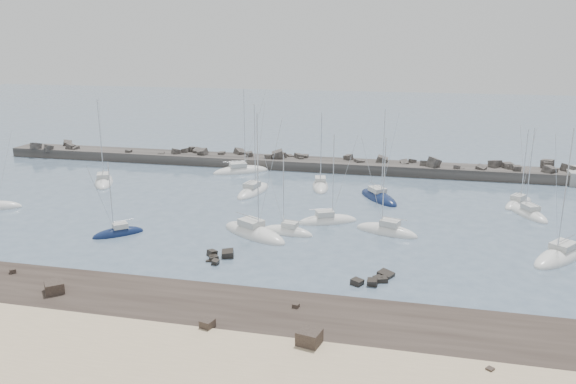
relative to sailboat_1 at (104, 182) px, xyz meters
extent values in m
plane|color=slate|center=(34.36, -19.03, -0.15)|extent=(400.00, 400.00, 0.00)
cube|color=#D0B790|center=(34.36, -51.03, -0.15)|extent=(140.00, 14.00, 1.00)
cube|color=black|center=(34.36, -41.03, -0.15)|extent=(140.00, 12.00, 0.70)
cube|color=black|center=(42.26, -38.41, 0.38)|extent=(0.67, 0.60, 0.36)
cube|color=black|center=(44.71, -44.62, 0.86)|extent=(2.11, 2.02, 1.32)
cube|color=black|center=(11.50, -37.45, 0.43)|extent=(0.91, 0.91, 0.45)
cube|color=black|center=(58.49, -45.18, 0.35)|extent=(0.72, 0.73, 0.29)
cube|color=black|center=(18.64, -40.51, 0.74)|extent=(2.63, 2.67, 1.09)
cube|color=black|center=(35.73, -43.87, 0.60)|extent=(1.26, 1.30, 0.79)
cube|color=black|center=(30.24, -29.06, -0.20)|extent=(0.86, 0.79, 0.54)
cube|color=black|center=(30.44, -28.27, -0.05)|extent=(1.15, 1.21, 0.87)
cube|color=black|center=(31.26, -29.75, 0.14)|extent=(0.88, 0.87, 0.77)
cube|color=black|center=(31.89, -27.31, 0.09)|extent=(1.69, 1.77, 1.35)
cube|color=black|center=(30.65, -28.55, -0.06)|extent=(1.42, 1.36, 0.92)
cube|color=black|center=(29.94, -27.29, 0.05)|extent=(1.36, 1.34, 1.02)
cube|color=black|center=(48.68, -31.32, 0.12)|extent=(1.09, 1.07, 1.09)
cube|color=black|center=(49.13, -29.74, 0.00)|extent=(1.22, 1.21, 0.62)
cube|color=black|center=(49.86, -28.61, -0.09)|extent=(2.00, 1.93, 1.00)
cube|color=black|center=(47.13, -31.39, 0.11)|extent=(1.48, 1.42, 0.70)
cube|color=black|center=(49.47, -30.03, -0.09)|extent=(1.57, 1.53, 0.86)
cube|color=#322F2D|center=(26.86, 18.97, 0.05)|extent=(115.00, 6.00, 3.20)
cube|color=#322F2D|center=(9.31, 20.47, 1.62)|extent=(2.17, 2.16, 2.14)
cube|color=#322F2D|center=(66.26, 20.15, 1.99)|extent=(2.66, 2.86, 2.04)
cube|color=#322F2D|center=(59.48, 17.20, 1.78)|extent=(1.22, 1.19, 1.13)
cube|color=#322F2D|center=(53.90, 18.73, 1.99)|extent=(1.66, 1.82, 1.28)
cube|color=#322F2D|center=(-25.36, 16.55, 2.17)|extent=(2.51, 2.80, 1.95)
cube|color=#322F2D|center=(68.54, 19.64, 1.84)|extent=(2.58, 2.62, 1.68)
cube|color=#322F2D|center=(69.61, 17.94, 1.92)|extent=(1.43, 1.40, 1.35)
cube|color=#322F2D|center=(75.29, 21.53, 2.11)|extent=(2.60, 2.42, 2.10)
cube|color=#322F2D|center=(2.46, 17.67, 1.49)|extent=(1.34, 1.34, 0.97)
cube|color=#322F2D|center=(50.30, 19.70, 1.62)|extent=(1.81, 2.08, 1.48)
cube|color=#322F2D|center=(-22.69, 16.55, 1.72)|extent=(2.16, 2.08, 1.40)
cube|color=#322F2D|center=(51.73, 20.54, 1.85)|extent=(1.59, 1.63, 1.10)
cube|color=#322F2D|center=(24.51, 18.27, 1.63)|extent=(1.48, 1.52, 1.50)
cube|color=#322F2D|center=(-17.32, 18.11, 1.63)|extent=(2.13, 2.17, 1.38)
cube|color=#322F2D|center=(10.92, 18.66, 2.08)|extent=(2.11, 2.16, 1.86)
cube|color=#322F2D|center=(-22.28, 16.43, 1.87)|extent=(2.05, 2.09, 1.82)
cube|color=#322F2D|center=(7.73, 21.00, 2.09)|extent=(1.53, 1.57, 1.16)
cube|color=#322F2D|center=(9.30, 21.38, 1.53)|extent=(2.25, 2.34, 1.71)
cube|color=#322F2D|center=(30.11, 20.10, 1.74)|extent=(2.31, 2.24, 1.60)
cube|color=#322F2D|center=(41.97, 18.84, 1.51)|extent=(2.35, 2.28, 1.38)
cube|color=#322F2D|center=(17.88, 21.11, 1.68)|extent=(3.20, 2.91, 2.43)
cube|color=#322F2D|center=(-21.25, 21.50, 2.00)|extent=(2.54, 2.45, 1.75)
cube|color=#322F2D|center=(26.44, 18.59, 2.13)|extent=(2.78, 2.48, 2.63)
cube|color=#322F2D|center=(78.55, 19.63, 2.06)|extent=(3.22, 3.18, 1.81)
cube|color=#322F2D|center=(28.16, 20.98, 1.43)|extent=(1.89, 1.76, 1.29)
cube|color=#322F2D|center=(39.74, 20.46, 2.03)|extent=(2.09, 1.83, 1.47)
cube|color=#322F2D|center=(74.99, 18.11, 1.82)|extent=(3.09, 2.89, 2.21)
cube|color=#322F2D|center=(14.51, 19.80, 1.60)|extent=(1.39, 1.49, 1.17)
cube|color=#322F2D|center=(31.48, 20.35, 1.78)|extent=(1.00, 1.21, 1.07)
cube|color=#322F2D|center=(26.82, 19.31, 1.76)|extent=(2.52, 2.39, 1.90)
cube|color=#322F2D|center=(30.47, 21.04, 1.58)|extent=(1.57, 1.61, 1.22)
cube|color=#322F2D|center=(5.35, 18.32, 1.89)|extent=(2.14, 2.19, 1.72)
cube|color=#322F2D|center=(6.59, 19.98, 1.86)|extent=(1.54, 1.45, 1.46)
cube|color=#322F2D|center=(68.60, 19.05, 1.85)|extent=(1.82, 2.00, 1.65)
cube|color=#322F2D|center=(14.56, 20.64, 1.34)|extent=(1.30, 1.29, 0.95)
cube|color=#322F2D|center=(-18.24, 18.12, 1.95)|extent=(2.02, 1.79, 1.78)
cube|color=#322F2D|center=(79.25, 17.73, 1.39)|extent=(1.65, 1.56, 1.20)
cube|color=#322F2D|center=(20.54, 19.06, 2.03)|extent=(1.63, 1.59, 1.35)
cube|color=#322F2D|center=(30.76, 19.09, 1.63)|extent=(1.37, 1.45, 0.75)
cube|color=#322F2D|center=(55.48, 17.75, 2.29)|extent=(2.92, 2.66, 2.51)
cube|color=#322F2D|center=(46.10, 20.16, 1.80)|extent=(2.33, 2.25, 1.98)
cube|color=#322F2D|center=(63.67, 17.84, 1.74)|extent=(2.19, 2.21, 1.53)
cube|color=#322F2D|center=(-4.62, 17.49, 1.64)|extent=(1.34, 1.24, 1.35)
cube|color=#322F2D|center=(60.35, 17.04, 1.26)|extent=(1.28, 1.35, 1.20)
cube|color=#322F2D|center=(-28.24, 19.69, 1.59)|extent=(2.08, 2.05, 1.26)
cube|color=#322F2D|center=(75.07, 20.96, 1.98)|extent=(1.72, 1.99, 1.90)
ellipsoid|color=white|center=(-0.01, 0.02, -0.10)|extent=(7.19, 10.07, 2.43)
cube|color=beige|center=(0.21, -0.41, 1.31)|extent=(3.01, 3.34, 0.76)
cylinder|color=silver|center=(-0.37, 0.72, 7.53)|extent=(0.13, 0.13, 13.19)
cylinder|color=silver|center=(0.53, -1.02, 2.02)|extent=(1.90, 3.52, 0.11)
ellipsoid|color=#101E44|center=(15.79, -23.34, -0.10)|extent=(6.09, 5.83, 1.85)
cube|color=beige|center=(16.03, -23.13, 1.01)|extent=(2.20, 2.17, 0.65)
cylinder|color=silver|center=(15.41, -23.69, 5.03)|extent=(0.11, 0.11, 8.69)
cylinder|color=silver|center=(16.36, -22.82, 1.62)|extent=(1.96, 1.81, 0.09)
ellipsoid|color=white|center=(26.91, -0.10, -0.10)|extent=(4.70, 10.17, 2.41)
cube|color=beige|center=(26.83, -0.59, 1.30)|extent=(2.42, 3.04, 0.75)
cylinder|color=silver|center=(27.05, 0.67, 7.53)|extent=(0.13, 0.13, 13.21)
cylinder|color=silver|center=(26.71, -1.26, 1.99)|extent=(0.79, 3.87, 0.11)
ellipsoid|color=white|center=(20.64, 12.97, -0.10)|extent=(10.69, 8.39, 2.49)
cube|color=beige|center=(20.19, 12.69, 1.33)|extent=(3.64, 3.37, 0.74)
cylinder|color=silver|center=(21.35, 13.42, 8.09)|extent=(0.13, 0.13, 14.26)
cylinder|color=silver|center=(19.56, 12.30, 2.02)|extent=(3.63, 2.33, 0.11)
ellipsoid|color=white|center=(36.73, -17.92, -0.10)|extent=(7.21, 3.44, 1.95)
cube|color=beige|center=(37.07, -17.99, 1.06)|extent=(2.17, 1.74, 0.67)
cylinder|color=silver|center=(36.19, -17.82, 5.40)|extent=(0.12, 0.12, 9.35)
cylinder|color=silver|center=(37.55, -18.08, 1.69)|extent=(2.74, 0.63, 0.10)
ellipsoid|color=white|center=(36.96, 5.48, -0.10)|extent=(4.28, 8.99, 2.22)
cube|color=beige|center=(36.88, 5.90, 1.20)|extent=(2.17, 2.71, 0.71)
cylinder|color=silver|center=(37.09, 4.80, 6.68)|extent=(0.12, 0.12, 11.67)
cylinder|color=silver|center=(36.76, 6.50, 1.86)|extent=(0.76, 3.41, 0.10)
ellipsoid|color=white|center=(41.06, -12.40, -0.10)|extent=(8.55, 5.74, 2.15)
cube|color=beige|center=(40.68, -12.57, 1.16)|extent=(2.79, 2.47, 0.70)
cylinder|color=silver|center=(41.66, -12.13, 6.37)|extent=(0.12, 0.12, 11.11)
cylinder|color=silver|center=(40.16, -12.81, 1.81)|extent=(3.04, 1.46, 0.10)
ellipsoid|color=#101E44|center=(46.99, 0.69, -0.10)|extent=(7.87, 9.65, 2.34)
cube|color=beige|center=(46.72, 1.09, 1.25)|extent=(3.12, 3.32, 0.71)
cylinder|color=silver|center=(47.42, 0.05, 7.39)|extent=(0.12, 0.12, 13.00)
cylinder|color=silver|center=(46.34, 1.65, 1.91)|extent=(2.24, 3.25, 0.10)
ellipsoid|color=white|center=(49.13, -14.90, -0.10)|extent=(8.75, 5.16, 2.29)
cube|color=beige|center=(49.53, -15.03, 1.26)|extent=(2.76, 2.35, 0.78)
cylinder|color=silver|center=(48.50, -14.68, 6.52)|extent=(0.13, 0.13, 11.29)
cylinder|color=silver|center=(50.08, -15.22, 1.99)|extent=(3.20, 1.19, 0.11)
ellipsoid|color=white|center=(68.20, -2.82, -0.10)|extent=(5.90, 8.76, 2.17)
cube|color=beige|center=(68.37, -3.20, 1.17)|extent=(2.53, 2.86, 0.70)
cylinder|color=silver|center=(67.91, -2.21, 6.52)|extent=(0.12, 0.12, 11.39)
cylinder|color=silver|center=(68.62, -3.74, 1.81)|extent=(1.50, 3.11, 0.10)
ellipsoid|color=white|center=(68.90, -19.12, -0.10)|extent=(8.79, 10.18, 2.41)
cube|color=beige|center=(69.21, -18.70, 1.28)|extent=(3.41, 3.57, 0.70)
cylinder|color=silver|center=(68.40, -19.77, 7.90)|extent=(0.12, 0.12, 13.96)
cylinder|color=silver|center=(69.65, -18.13, 1.93)|extent=(2.57, 3.36, 0.10)
ellipsoid|color=white|center=(67.70, 2.15, -0.10)|extent=(6.09, 7.83, 2.10)
cube|color=beige|center=(67.50, 1.82, 1.15)|extent=(2.46, 2.66, 0.71)
cylinder|color=silver|center=(68.03, 2.68, 6.01)|extent=(0.12, 0.12, 10.43)
cylinder|color=silver|center=(67.22, 1.36, 1.80)|extent=(1.71, 2.68, 0.10)
ellipsoid|color=white|center=(32.73, -19.53, -0.10)|extent=(10.89, 8.46, 2.60)
cube|color=beige|center=(32.28, -19.25, 1.40)|extent=(3.69, 3.42, 0.79)
cylinder|color=silver|center=(33.46, -19.98, 8.25)|extent=(0.14, 0.14, 14.49)
cylinder|color=silver|center=(31.64, -18.86, 2.14)|extent=(3.72, 2.35, 0.11)
camera|label=1|loc=(52.10, -84.24, 24.17)|focal=35.00mm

